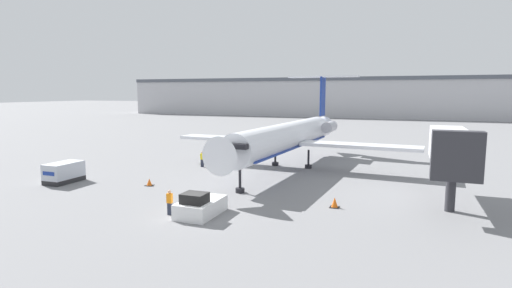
% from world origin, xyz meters
% --- Properties ---
extents(ground_plane, '(600.00, 600.00, 0.00)m').
position_xyz_m(ground_plane, '(0.00, 0.00, 0.00)').
color(ground_plane, slate).
extents(terminal_building, '(180.00, 16.80, 13.79)m').
position_xyz_m(terminal_building, '(0.00, 120.00, 6.92)').
color(terminal_building, '#B2B2B7').
rests_on(terminal_building, ground).
extents(airplane_main, '(28.80, 31.26, 11.02)m').
position_xyz_m(airplane_main, '(1.06, 19.84, 3.75)').
color(airplane_main, silver).
rests_on(airplane_main, ground).
extents(pushback_tug, '(2.39, 4.03, 1.80)m').
position_xyz_m(pushback_tug, '(0.13, 0.62, 0.66)').
color(pushback_tug, silver).
rests_on(pushback_tug, ground).
extents(luggage_cart, '(1.99, 3.59, 1.95)m').
position_xyz_m(luggage_cart, '(-17.35, 5.09, 0.98)').
color(luggage_cart, '#232326').
rests_on(luggage_cart, ground).
extents(worker_near_tug, '(0.40, 0.26, 1.83)m').
position_xyz_m(worker_near_tug, '(-1.94, -0.15, 0.97)').
color(worker_near_tug, '#232838').
rests_on(worker_near_tug, ground).
extents(worker_by_wing, '(0.40, 0.26, 1.85)m').
position_xyz_m(worker_by_wing, '(-8.67, 17.07, 0.98)').
color(worker_by_wing, '#232838').
rests_on(worker_by_wing, ground).
extents(traffic_cone_left, '(0.71, 0.71, 0.67)m').
position_xyz_m(traffic_cone_left, '(-8.77, 6.89, 0.32)').
color(traffic_cone_left, black).
rests_on(traffic_cone_left, ground).
extents(traffic_cone_right, '(0.71, 0.71, 0.79)m').
position_xyz_m(traffic_cone_right, '(8.77, 5.93, 0.38)').
color(traffic_cone_right, black).
rests_on(traffic_cone_right, ground).
extents(jet_bridge, '(3.20, 10.20, 6.19)m').
position_xyz_m(jet_bridge, '(16.89, 9.76, 4.44)').
color(jet_bridge, '#2D2D33').
rests_on(jet_bridge, ground).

